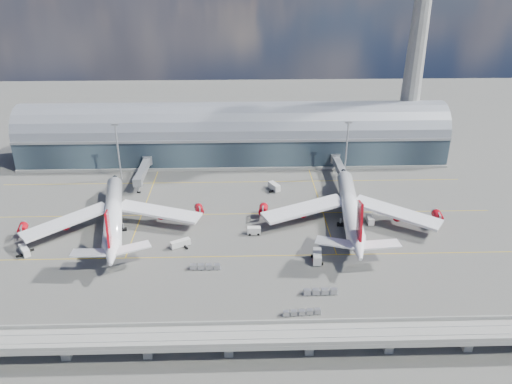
{
  "coord_description": "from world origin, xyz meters",
  "views": [
    {
      "loc": [
        3.9,
        -150.19,
        90.09
      ],
      "look_at": [
        8.72,
        10.0,
        14.0
      ],
      "focal_mm": 35.0,
      "sensor_mm": 36.0,
      "label": 1
    }
  ],
  "objects_px": {
    "airliner_left": "(113,215)",
    "service_truck_5": "(274,187)",
    "control_tower": "(417,48)",
    "floodlight_mast_right": "(347,148)",
    "service_truck_1": "(254,231)",
    "cargo_train_2": "(320,292)",
    "airliner_right": "(350,209)",
    "cargo_train_1": "(302,312)",
    "cargo_train_0": "(205,267)",
    "service_truck_3": "(317,257)",
    "service_truck_4": "(370,220)",
    "floodlight_mast_left": "(118,150)",
    "service_truck_2": "(180,243)",
    "service_truck_0": "(25,251)"
  },
  "relations": [
    {
      "from": "airliner_left",
      "to": "service_truck_5",
      "type": "xyz_separation_m",
      "value": [
        59.99,
        31.84,
        -4.4
      ]
    },
    {
      "from": "control_tower",
      "to": "floodlight_mast_right",
      "type": "xyz_separation_m",
      "value": [
        -35.0,
        -28.0,
        -38.0
      ]
    },
    {
      "from": "floodlight_mast_right",
      "to": "service_truck_1",
      "type": "height_order",
      "value": "floodlight_mast_right"
    },
    {
      "from": "service_truck_5",
      "to": "cargo_train_2",
      "type": "xyz_separation_m",
      "value": [
        9.0,
        -72.27,
        -0.7
      ]
    },
    {
      "from": "airliner_left",
      "to": "airliner_right",
      "type": "xyz_separation_m",
      "value": [
        86.01,
        2.19,
        -0.16
      ]
    },
    {
      "from": "airliner_left",
      "to": "floodlight_mast_right",
      "type": "bearing_deg",
      "value": 14.63
    },
    {
      "from": "airliner_right",
      "to": "cargo_train_1",
      "type": "xyz_separation_m",
      "value": [
        -23.49,
        -51.7,
        -5.07
      ]
    },
    {
      "from": "control_tower",
      "to": "service_truck_5",
      "type": "height_order",
      "value": "control_tower"
    },
    {
      "from": "airliner_right",
      "to": "cargo_train_0",
      "type": "distance_m",
      "value": 59.24
    },
    {
      "from": "airliner_left",
      "to": "service_truck_3",
      "type": "height_order",
      "value": "airliner_left"
    },
    {
      "from": "service_truck_4",
      "to": "control_tower",
      "type": "bearing_deg",
      "value": 64.96
    },
    {
      "from": "control_tower",
      "to": "cargo_train_0",
      "type": "distance_m",
      "value": 145.98
    },
    {
      "from": "floodlight_mast_left",
      "to": "cargo_train_0",
      "type": "xyz_separation_m",
      "value": [
        41.76,
        -72.2,
        -12.77
      ]
    },
    {
      "from": "airliner_left",
      "to": "cargo_train_1",
      "type": "bearing_deg",
      "value": -50.06
    },
    {
      "from": "service_truck_2",
      "to": "cargo_train_1",
      "type": "bearing_deg",
      "value": -163.86
    },
    {
      "from": "airliner_left",
      "to": "cargo_train_0",
      "type": "relative_size",
      "value": 6.85
    },
    {
      "from": "service_truck_1",
      "to": "service_truck_5",
      "type": "bearing_deg",
      "value": -13.67
    },
    {
      "from": "airliner_right",
      "to": "cargo_train_2",
      "type": "distance_m",
      "value": 46.16
    },
    {
      "from": "floodlight_mast_right",
      "to": "service_truck_0",
      "type": "relative_size",
      "value": 4.12
    },
    {
      "from": "airliner_right",
      "to": "cargo_train_0",
      "type": "relative_size",
      "value": 7.11
    },
    {
      "from": "service_truck_1",
      "to": "service_truck_5",
      "type": "xyz_separation_m",
      "value": [
        9.54,
        36.65,
        0.19
      ]
    },
    {
      "from": "service_truck_4",
      "to": "cargo_train_2",
      "type": "relative_size",
      "value": 0.46
    },
    {
      "from": "service_truck_0",
      "to": "cargo_train_2",
      "type": "distance_m",
      "value": 98.43
    },
    {
      "from": "floodlight_mast_left",
      "to": "airliner_right",
      "type": "relative_size",
      "value": 0.36
    },
    {
      "from": "floodlight_mast_right",
      "to": "service_truck_2",
      "type": "distance_m",
      "value": 90.09
    },
    {
      "from": "service_truck_1",
      "to": "service_truck_3",
      "type": "relative_size",
      "value": 0.68
    },
    {
      "from": "control_tower",
      "to": "service_truck_2",
      "type": "height_order",
      "value": "control_tower"
    },
    {
      "from": "cargo_train_1",
      "to": "cargo_train_2",
      "type": "xyz_separation_m",
      "value": [
        6.47,
        9.07,
        0.14
      ]
    },
    {
      "from": "service_truck_3",
      "to": "service_truck_4",
      "type": "relative_size",
      "value": 1.48
    },
    {
      "from": "service_truck_3",
      "to": "control_tower",
      "type": "bearing_deg",
      "value": 66.37
    },
    {
      "from": "service_truck_0",
      "to": "cargo_train_2",
      "type": "xyz_separation_m",
      "value": [
        95.28,
        -24.67,
        -0.44
      ]
    },
    {
      "from": "floodlight_mast_right",
      "to": "service_truck_2",
      "type": "xyz_separation_m",
      "value": [
        -67.5,
        -58.38,
        -12.33
      ]
    },
    {
      "from": "airliner_left",
      "to": "cargo_train_2",
      "type": "relative_size",
      "value": 6.63
    },
    {
      "from": "control_tower",
      "to": "cargo_train_0",
      "type": "xyz_separation_m",
      "value": [
        -93.24,
        -100.2,
        -50.77
      ]
    },
    {
      "from": "service_truck_1",
      "to": "airliner_left",
      "type": "bearing_deg",
      "value": 85.47
    },
    {
      "from": "service_truck_5",
      "to": "service_truck_2",
      "type": "bearing_deg",
      "value": -155.31
    },
    {
      "from": "floodlight_mast_right",
      "to": "airliner_left",
      "type": "relative_size",
      "value": 0.38
    },
    {
      "from": "service_truck_0",
      "to": "service_truck_1",
      "type": "height_order",
      "value": "service_truck_1"
    },
    {
      "from": "service_truck_5",
      "to": "cargo_train_2",
      "type": "distance_m",
      "value": 72.83
    },
    {
      "from": "control_tower",
      "to": "cargo_train_1",
      "type": "xyz_separation_m",
      "value": [
        -65.08,
        -123.31,
        -50.88
      ]
    },
    {
      "from": "service_truck_4",
      "to": "floodlight_mast_right",
      "type": "bearing_deg",
      "value": 91.57
    },
    {
      "from": "control_tower",
      "to": "airliner_left",
      "type": "bearing_deg",
      "value": -149.95
    },
    {
      "from": "service_truck_2",
      "to": "service_truck_5",
      "type": "height_order",
      "value": "service_truck_5"
    },
    {
      "from": "control_tower",
      "to": "airliner_right",
      "type": "distance_m",
      "value": 94.63
    },
    {
      "from": "service_truck_2",
      "to": "service_truck_3",
      "type": "height_order",
      "value": "service_truck_3"
    },
    {
      "from": "floodlight_mast_left",
      "to": "control_tower",
      "type": "bearing_deg",
      "value": 11.72
    },
    {
      "from": "airliner_right",
      "to": "service_truck_3",
      "type": "height_order",
      "value": "airliner_right"
    },
    {
      "from": "airliner_left",
      "to": "service_truck_2",
      "type": "bearing_deg",
      "value": -38.31
    },
    {
      "from": "floodlight_mast_left",
      "to": "service_truck_0",
      "type": "bearing_deg",
      "value": -107.06
    },
    {
      "from": "service_truck_2",
      "to": "service_truck_5",
      "type": "distance_m",
      "value": 56.48
    }
  ]
}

